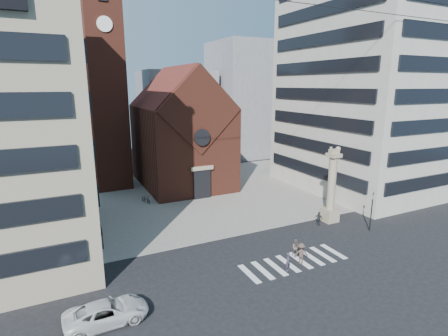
{
  "coord_description": "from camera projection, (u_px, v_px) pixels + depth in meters",
  "views": [
    {
      "loc": [
        -17.25,
        -25.51,
        15.25
      ],
      "look_at": [
        -0.99,
        8.0,
        6.33
      ],
      "focal_mm": 28.0,
      "sensor_mm": 36.0,
      "label": 1
    }
  ],
  "objects": [
    {
      "name": "pedestrian_0",
      "position": [
        288.0,
        262.0,
        29.25
      ],
      "size": [
        0.69,
        0.63,
        1.59
      ],
      "primitive_type": "imported",
      "rotation": [
        0.0,
        0.0,
        0.54
      ],
      "color": "#312C3D",
      "rests_on": "ground"
    },
    {
      "name": "pedestrian_2",
      "position": [
        319.0,
        219.0,
        38.6
      ],
      "size": [
        0.72,
        1.01,
        1.59
      ],
      "primitive_type": "imported",
      "rotation": [
        0.0,
        0.0,
        1.97
      ],
      "color": "#26272E",
      "rests_on": "ground"
    },
    {
      "name": "scooter_5",
      "position": [
        201.0,
        191.0,
        49.32
      ],
      "size": [
        1.07,
        1.96,
        1.13
      ],
      "primitive_type": "imported",
      "rotation": [
        0.0,
        0.0,
        0.3
      ],
      "color": "black",
      "rests_on": "piazza"
    },
    {
      "name": "campanile",
      "position": [
        106.0,
        81.0,
        49.77
      ],
      "size": [
        5.5,
        5.5,
        31.2
      ],
      "color": "#5F291D",
      "rests_on": "ground"
    },
    {
      "name": "lion_column",
      "position": [
        331.0,
        192.0,
        39.26
      ],
      "size": [
        1.63,
        1.6,
        8.68
      ],
      "color": "gray",
      "rests_on": "ground"
    },
    {
      "name": "traffic_light",
      "position": [
        372.0,
        210.0,
        36.88
      ],
      "size": [
        0.13,
        0.16,
        4.3
      ],
      "color": "black",
      "rests_on": "ground"
    },
    {
      "name": "ground",
      "position": [
        270.0,
        249.0,
        33.19
      ],
      "size": [
        120.0,
        120.0,
        0.0
      ],
      "primitive_type": "plane",
      "color": "black",
      "rests_on": "ground"
    },
    {
      "name": "scooter_4",
      "position": [
        191.0,
        193.0,
        48.67
      ],
      "size": [
        1.22,
        2.06,
        1.02
      ],
      "primitive_type": "imported",
      "rotation": [
        0.0,
        0.0,
        0.3
      ],
      "color": "black",
      "rests_on": "piazza"
    },
    {
      "name": "scooter_2",
      "position": [
        169.0,
        196.0,
        47.33
      ],
      "size": [
        1.22,
        2.06,
        1.02
      ],
      "primitive_type": "imported",
      "rotation": [
        0.0,
        0.0,
        0.3
      ],
      "color": "black",
      "rests_on": "piazza"
    },
    {
      "name": "scooter_1",
      "position": [
        158.0,
        197.0,
        46.64
      ],
      "size": [
        1.07,
        1.96,
        1.13
      ],
      "primitive_type": "imported",
      "rotation": [
        0.0,
        0.0,
        0.3
      ],
      "color": "black",
      "rests_on": "piazza"
    },
    {
      "name": "church",
      "position": [
        181.0,
        133.0,
        53.24
      ],
      "size": [
        12.0,
        16.65,
        18.0
      ],
      "color": "#5F291D",
      "rests_on": "ground"
    },
    {
      "name": "white_car",
      "position": [
        107.0,
        313.0,
        22.78
      ],
      "size": [
        5.46,
        2.68,
        1.49
      ],
      "primitive_type": "imported",
      "rotation": [
        0.0,
        0.0,
        1.61
      ],
      "color": "silver",
      "rests_on": "ground"
    },
    {
      "name": "building_right",
      "position": [
        368.0,
        79.0,
        50.16
      ],
      "size": [
        18.0,
        22.0,
        32.0
      ],
      "primitive_type": "cube",
      "color": "#B7B2A5",
      "rests_on": "ground"
    },
    {
      "name": "scooter_6",
      "position": [
        211.0,
        190.0,
        50.0
      ],
      "size": [
        1.22,
        2.06,
        1.02
      ],
      "primitive_type": "imported",
      "rotation": [
        0.0,
        0.0,
        0.3
      ],
      "color": "black",
      "rests_on": "piazza"
    },
    {
      "name": "zebra_crossing",
      "position": [
        294.0,
        262.0,
        30.8
      ],
      "size": [
        10.2,
        3.2,
        0.01
      ],
      "primitive_type": null,
      "color": "white",
      "rests_on": "ground"
    },
    {
      "name": "scooter_3",
      "position": [
        180.0,
        194.0,
        47.98
      ],
      "size": [
        1.07,
        1.96,
        1.13
      ],
      "primitive_type": "imported",
      "rotation": [
        0.0,
        0.0,
        0.3
      ],
      "color": "black",
      "rests_on": "piazza"
    },
    {
      "name": "pedestrian_1",
      "position": [
        296.0,
        248.0,
        31.66
      ],
      "size": [
        1.01,
        0.96,
        1.63
      ],
      "primitive_type": "imported",
      "rotation": [
        0.0,
        0.0,
        -0.62
      ],
      "color": "#60534C",
      "rests_on": "ground"
    },
    {
      "name": "pedestrian_3",
      "position": [
        301.0,
        253.0,
        30.37
      ],
      "size": [
        1.41,
        1.14,
        1.9
      ],
      "primitive_type": "imported",
      "rotation": [
        0.0,
        0.0,
        2.72
      ],
      "color": "#483730",
      "rests_on": "ground"
    },
    {
      "name": "piazza",
      "position": [
        197.0,
        194.0,
        49.81
      ],
      "size": [
        46.0,
        30.0,
        0.05
      ],
      "primitive_type": "cube",
      "color": "gray",
      "rests_on": "ground"
    },
    {
      "name": "bg_block_right",
      "position": [
        251.0,
        100.0,
        76.48
      ],
      "size": [
        16.0,
        14.0,
        24.0
      ],
      "primitive_type": "cube",
      "color": "gray",
      "rests_on": "ground"
    },
    {
      "name": "bg_block_left",
      "position": [
        34.0,
        111.0,
        57.13
      ],
      "size": [
        16.0,
        14.0,
        22.0
      ],
      "primitive_type": "cube",
      "color": "gray",
      "rests_on": "ground"
    },
    {
      "name": "bg_block_mid",
      "position": [
        177.0,
        115.0,
        73.01
      ],
      "size": [
        14.0,
        12.0,
        18.0
      ],
      "primitive_type": "cube",
      "color": "gray",
      "rests_on": "ground"
    },
    {
      "name": "scooter_0",
      "position": [
        146.0,
        199.0,
        45.99
      ],
      "size": [
        1.22,
        2.06,
        1.02
      ],
      "primitive_type": "imported",
      "rotation": [
        0.0,
        0.0,
        0.3
      ],
      "color": "black",
      "rests_on": "piazza"
    }
  ]
}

